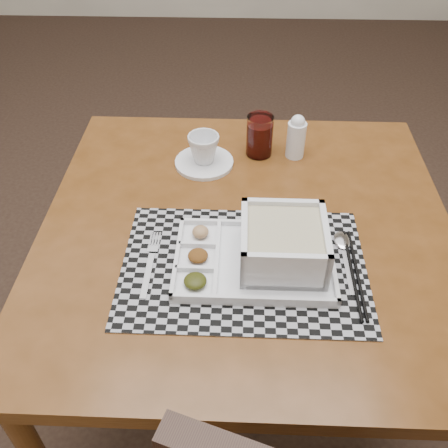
% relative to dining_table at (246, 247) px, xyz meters
% --- Properties ---
extents(floor, '(5.00, 5.00, 0.00)m').
position_rel_dining_table_xyz_m(floor, '(-0.64, 0.70, -0.61)').
color(floor, black).
rests_on(floor, ground).
extents(dining_table, '(0.92, 0.92, 0.68)m').
position_rel_dining_table_xyz_m(dining_table, '(0.00, 0.00, 0.00)').
color(dining_table, '#4A290D').
rests_on(dining_table, ground).
extents(placemat, '(0.50, 0.35, 0.00)m').
position_rel_dining_table_xyz_m(placemat, '(-0.01, -0.13, 0.07)').
color(placemat, '#96959C').
rests_on(placemat, dining_table).
extents(serving_tray, '(0.32, 0.22, 0.10)m').
position_rel_dining_table_xyz_m(serving_tray, '(0.05, -0.12, 0.11)').
color(serving_tray, white).
rests_on(serving_tray, placemat).
extents(fork, '(0.02, 0.19, 0.00)m').
position_rel_dining_table_xyz_m(fork, '(-0.20, -0.13, 0.07)').
color(fork, silver).
rests_on(fork, placemat).
extents(spoon, '(0.04, 0.18, 0.01)m').
position_rel_dining_table_xyz_m(spoon, '(0.20, -0.06, 0.08)').
color(spoon, silver).
rests_on(spoon, placemat).
extents(chopsticks, '(0.02, 0.24, 0.01)m').
position_rel_dining_table_xyz_m(chopsticks, '(0.21, -0.14, 0.08)').
color(chopsticks, black).
rests_on(chopsticks, placemat).
extents(saucer, '(0.15, 0.15, 0.01)m').
position_rel_dining_table_xyz_m(saucer, '(-0.11, 0.23, 0.08)').
color(saucer, white).
rests_on(saucer, dining_table).
extents(cup, '(0.10, 0.10, 0.07)m').
position_rel_dining_table_xyz_m(cup, '(-0.11, 0.23, 0.12)').
color(cup, white).
rests_on(cup, saucer).
extents(juice_glass, '(0.07, 0.07, 0.11)m').
position_rel_dining_table_xyz_m(juice_glass, '(0.03, 0.28, 0.12)').
color(juice_glass, white).
rests_on(juice_glass, dining_table).
extents(creamer_bottle, '(0.05, 0.05, 0.12)m').
position_rel_dining_table_xyz_m(creamer_bottle, '(0.12, 0.28, 0.13)').
color(creamer_bottle, white).
rests_on(creamer_bottle, dining_table).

